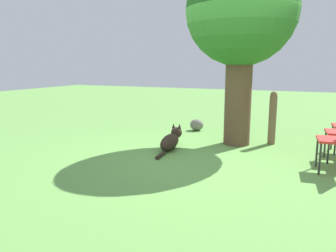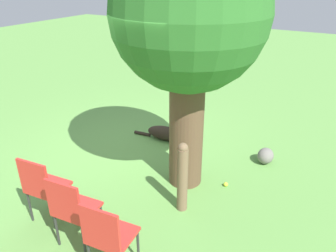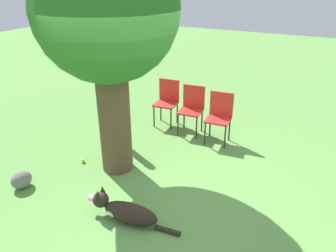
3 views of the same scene
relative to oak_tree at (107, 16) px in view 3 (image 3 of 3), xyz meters
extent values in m
plane|color=#609947|center=(-0.20, -1.01, -2.41)|extent=(30.00, 30.00, 0.00)
cylinder|color=brown|center=(0.00, 0.00, -1.44)|extent=(0.50, 0.50, 1.93)
sphere|color=#2D6B28|center=(0.00, 0.00, 0.08)|extent=(2.03, 2.03, 2.03)
ellipsoid|color=#2D231C|center=(-1.00, -0.93, -2.27)|extent=(0.33, 0.78, 0.28)
ellipsoid|color=silver|center=(-1.03, -0.72, -2.28)|extent=(0.24, 0.28, 0.17)
sphere|color=#2D231C|center=(-1.05, -0.50, -2.18)|extent=(0.23, 0.23, 0.21)
cylinder|color=silver|center=(-1.06, -0.37, -2.19)|extent=(0.10, 0.11, 0.09)
cone|color=#2D231C|center=(-1.11, -0.50, -2.05)|extent=(0.07, 0.07, 0.10)
cone|color=#2D231C|center=(-0.99, -0.49, -2.05)|extent=(0.07, 0.07, 0.10)
cylinder|color=#2D231C|center=(-0.95, -1.44, -2.38)|extent=(0.10, 0.34, 0.06)
cylinder|color=brown|center=(0.62, 0.27, -1.94)|extent=(0.14, 0.14, 0.93)
sphere|color=brown|center=(0.62, 0.27, -1.45)|extent=(0.13, 0.13, 0.13)
cube|color=red|center=(1.61, -1.14, -1.94)|extent=(0.46, 0.48, 0.04)
cube|color=red|center=(1.80, -1.12, -1.69)|extent=(0.08, 0.44, 0.46)
cylinder|color=#2D2D2D|center=(1.45, -1.35, -2.18)|extent=(0.03, 0.03, 0.45)
cylinder|color=#2D2D2D|center=(1.41, -0.97, -2.18)|extent=(0.03, 0.03, 0.45)
cylinder|color=#2D2D2D|center=(1.80, -1.31, -2.18)|extent=(0.03, 0.03, 0.45)
cylinder|color=#2D2D2D|center=(1.77, -0.93, -2.18)|extent=(0.03, 0.03, 0.45)
cube|color=red|center=(1.73, -0.52, -1.94)|extent=(0.46, 0.48, 0.04)
cube|color=red|center=(1.93, -0.50, -1.69)|extent=(0.08, 0.44, 0.46)
cylinder|color=#2D2D2D|center=(1.57, -0.73, -2.18)|extent=(0.03, 0.03, 0.45)
cylinder|color=#2D2D2D|center=(1.53, -0.35, -2.18)|extent=(0.03, 0.03, 0.45)
cylinder|color=#2D2D2D|center=(1.93, -0.69, -2.18)|extent=(0.03, 0.03, 0.45)
cylinder|color=#2D2D2D|center=(1.89, -0.31, -2.18)|extent=(0.03, 0.03, 0.45)
cube|color=red|center=(1.86, 0.10, -1.94)|extent=(0.46, 0.48, 0.04)
cube|color=red|center=(2.05, 0.12, -1.69)|extent=(0.08, 0.44, 0.46)
cylinder|color=#2D2D2D|center=(1.70, -0.11, -2.18)|extent=(0.03, 0.03, 0.45)
cylinder|color=#2D2D2D|center=(1.66, 0.27, -2.18)|extent=(0.03, 0.03, 0.45)
cylinder|color=#2D2D2D|center=(2.06, -0.07, -2.18)|extent=(0.03, 0.03, 0.45)
cylinder|color=#2D2D2D|center=(2.02, 0.31, -2.18)|extent=(0.03, 0.03, 0.45)
sphere|color=#CCE033|center=(-0.16, 0.61, -2.37)|extent=(0.07, 0.07, 0.07)
ellipsoid|color=slate|center=(-1.13, 0.94, -2.27)|extent=(0.32, 0.26, 0.27)
camera|label=1|loc=(1.29, -6.18, -0.90)|focal=35.00mm
camera|label=2|loc=(3.81, 1.89, 0.56)|focal=35.00mm
camera|label=3|loc=(-3.71, -2.91, 0.52)|focal=35.00mm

